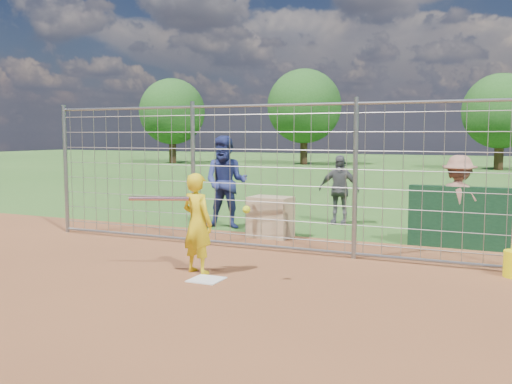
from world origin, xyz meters
The scene contains 12 objects.
ground centered at (0.00, 0.00, 0.00)m, with size 100.00×100.00×0.00m, color #2D591E.
infield_dirt centered at (0.00, -3.00, 0.01)m, with size 18.00×18.00×0.00m, color brown.
home_plate centered at (0.00, -0.20, 0.01)m, with size 0.43×0.43×0.02m, color silver.
dugout_wall centered at (3.40, 3.60, 0.55)m, with size 2.60×0.20×1.10m, color #11381E.
batter centered at (-0.32, 0.11, 0.73)m, with size 0.53×0.35×1.46m, color yellow.
bystander_a centered at (-1.78, 3.83, 0.99)m, with size 0.96×0.75×1.98m, color navy.
bystander_b centered at (0.26, 5.39, 0.78)m, with size 0.91×0.38×1.55m, color #505055.
bystander_c centered at (2.94, 3.69, 0.82)m, with size 1.06×0.61×1.65m, color #966452.
equipment_bin centered at (-0.48, 3.22, 0.40)m, with size 0.80×0.55×0.80m, color tan.
equipment_in_play centered at (-0.45, -0.16, 1.08)m, with size 1.84×0.39×0.17m.
backstop_fence centered at (0.00, 2.00, 1.26)m, with size 9.08×0.08×2.60m.
tree_line centered at (3.13, 28.13, 3.71)m, with size 44.66×6.72×6.48m.
Camera 1 is at (3.81, -6.94, 2.01)m, focal length 40.00 mm.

